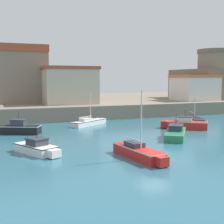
# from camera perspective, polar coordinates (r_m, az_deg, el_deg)

# --- Properties ---
(ground_plane) EXTENTS (200.00, 200.00, 0.00)m
(ground_plane) POSITION_cam_1_polar(r_m,az_deg,el_deg) (25.54, 7.59, -7.88)
(ground_plane) COLOR #2D667A
(quay_seawall) EXTENTS (120.00, 40.00, 2.11)m
(quay_seawall) POSITION_cam_1_polar(r_m,az_deg,el_deg) (64.65, -10.59, 1.47)
(quay_seawall) COLOR gray
(quay_seawall) RESTS_ON ground
(motorboat_black_0) EXTENTS (5.13, 3.40, 2.53)m
(motorboat_black_0) POSITION_cam_1_polar(r_m,az_deg,el_deg) (36.52, -16.62, -2.89)
(motorboat_black_0) COLOR black
(motorboat_black_0) RESTS_ON ground
(sailboat_red_1) EXTENTS (2.17, 6.13, 5.33)m
(sailboat_red_1) POSITION_cam_1_polar(r_m,az_deg,el_deg) (24.47, 4.92, -7.27)
(sailboat_red_1) COLOR red
(sailboat_red_1) RESTS_ON ground
(motorboat_white_2) EXTENTS (3.38, 4.91, 2.20)m
(motorboat_white_2) POSITION_cam_1_polar(r_m,az_deg,el_deg) (26.60, -13.55, -6.37)
(motorboat_white_2) COLOR white
(motorboat_white_2) RESTS_ON ground
(motorboat_red_3) EXTENTS (5.22, 4.44, 2.46)m
(motorboat_red_3) POSITION_cam_1_polar(r_m,az_deg,el_deg) (39.40, 13.27, -2.16)
(motorboat_red_3) COLOR red
(motorboat_red_3) RESTS_ON ground
(sailboat_black_4) EXTENTS (2.89, 5.96, 5.63)m
(sailboat_black_4) POSITION_cam_1_polar(r_m,az_deg,el_deg) (45.99, 14.73, -1.27)
(sailboat_black_4) COLOR black
(sailboat_black_4) RESTS_ON ground
(motorboat_green_5) EXTENTS (5.00, 6.00, 2.27)m
(motorboat_green_5) POSITION_cam_1_polar(r_m,az_deg,el_deg) (33.35, 11.56, -3.74)
(motorboat_green_5) COLOR #237A4C
(motorboat_green_5) RESTS_ON ground
(sailboat_white_7) EXTENTS (5.89, 4.46, 4.51)m
(sailboat_white_7) POSITION_cam_1_polar(r_m,az_deg,el_deg) (41.52, -4.25, -1.86)
(sailboat_white_7) COLOR white
(sailboat_white_7) RESTS_ON ground
(mooring_buoy) EXTENTS (0.54, 0.54, 0.54)m
(mooring_buoy) POSITION_cam_1_polar(r_m,az_deg,el_deg) (43.55, 9.56, -1.74)
(mooring_buoy) COLOR red
(mooring_buoy) RESTS_ON ground
(church) EXTENTS (15.00, 14.49, 16.22)m
(church) POSITION_cam_1_polar(r_m,az_deg,el_deg) (58.25, -18.83, 7.21)
(church) COLOR gray
(church) RESTS_ON quay_seawall
(fortress) EXTENTS (13.79, 13.79, 10.13)m
(fortress) POSITION_cam_1_polar(r_m,az_deg,el_deg) (69.28, 18.18, 5.45)
(fortress) COLOR #685E4F
(fortress) RESTS_ON quay_seawall
(harbor_shed_near_wharf) EXTENTS (8.72, 5.21, 6.02)m
(harbor_shed_near_wharf) POSITION_cam_1_polar(r_m,az_deg,el_deg) (50.64, -7.65, 4.90)
(harbor_shed_near_wharf) COLOR #BCB29E
(harbor_shed_near_wharf) RESTS_ON quay_seawall
(harbor_shed_mid_row) EXTENTS (7.45, 6.93, 4.77)m
(harbor_shed_mid_row) POSITION_cam_1_polar(r_m,az_deg,el_deg) (61.06, 14.85, 4.36)
(harbor_shed_mid_row) COLOR silver
(harbor_shed_mid_row) RESTS_ON quay_seawall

